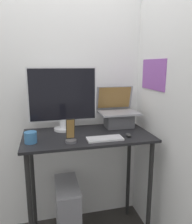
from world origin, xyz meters
TOP-DOWN VIEW (x-y plane):
  - wall_back at (0.00, 0.63)m, footprint 6.00×0.05m
  - wall_side_right at (0.59, 0.00)m, footprint 0.06×6.00m
  - desk at (0.00, 0.27)m, footprint 1.02×0.54m
  - laptop at (0.32, 0.43)m, footprint 0.34×0.28m
  - monitor at (-0.17, 0.44)m, footprint 0.57×0.17m
  - keyboard at (0.10, 0.12)m, footprint 0.27×0.12m
  - mouse at (0.30, 0.13)m, footprint 0.04×0.06m
  - cell_phone at (-0.15, 0.12)m, footprint 0.08×0.08m
  - computer_tower at (-0.18, 0.29)m, footprint 0.19×0.40m
  - mug at (-0.43, 0.17)m, footprint 0.09×0.09m

SIDE VIEW (x-z plane):
  - computer_tower at x=-0.18m, z-range 0.00..0.55m
  - desk at x=0.00m, z-range 0.33..1.31m
  - keyboard at x=0.10m, z-range 0.98..0.99m
  - mouse at x=0.30m, z-range 0.98..1.00m
  - mug at x=-0.43m, z-range 0.98..1.06m
  - cell_phone at x=-0.15m, z-range 0.94..1.11m
  - laptop at x=0.32m, z-range 0.90..1.25m
  - monitor at x=-0.17m, z-range 0.98..1.51m
  - wall_back at x=0.00m, z-range 0.00..2.60m
  - wall_side_right at x=0.59m, z-range 0.00..2.60m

